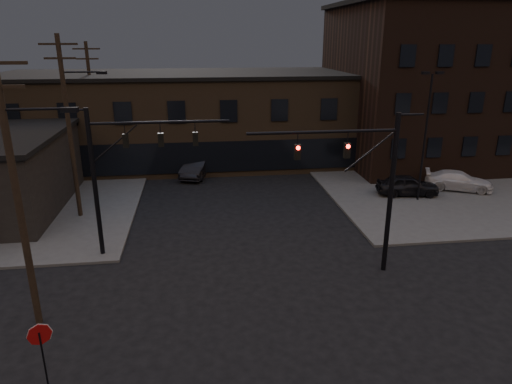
# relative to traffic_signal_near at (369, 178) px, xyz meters

# --- Properties ---
(ground) EXTENTS (140.00, 140.00, 0.00)m
(ground) POSITION_rel_traffic_signal_near_xyz_m (-5.36, -4.50, -4.93)
(ground) COLOR black
(ground) RESTS_ON ground
(sidewalk_ne) EXTENTS (30.00, 30.00, 0.15)m
(sidewalk_ne) POSITION_rel_traffic_signal_near_xyz_m (16.64, 17.50, -4.86)
(sidewalk_ne) COLOR #474744
(sidewalk_ne) RESTS_ON ground
(building_row) EXTENTS (40.00, 12.00, 8.00)m
(building_row) POSITION_rel_traffic_signal_near_xyz_m (-5.36, 23.50, -0.93)
(building_row) COLOR #493827
(building_row) RESTS_ON ground
(building_right) EXTENTS (22.00, 16.00, 14.00)m
(building_right) POSITION_rel_traffic_signal_near_xyz_m (16.64, 21.50, 2.07)
(building_right) COLOR black
(building_right) RESTS_ON ground
(traffic_signal_near) EXTENTS (7.12, 0.24, 8.00)m
(traffic_signal_near) POSITION_rel_traffic_signal_near_xyz_m (0.00, 0.00, 0.00)
(traffic_signal_near) COLOR black
(traffic_signal_near) RESTS_ON ground
(traffic_signal_far) EXTENTS (7.12, 0.24, 8.00)m
(traffic_signal_far) POSITION_rel_traffic_signal_near_xyz_m (-12.07, 3.50, 0.08)
(traffic_signal_far) COLOR black
(traffic_signal_far) RESTS_ON ground
(stop_sign) EXTENTS (0.72, 0.33, 2.48)m
(stop_sign) POSITION_rel_traffic_signal_near_xyz_m (-13.36, -6.49, -3.09)
(stop_sign) COLOR black
(stop_sign) RESTS_ON ground
(utility_pole_near) EXTENTS (3.70, 0.28, 11.00)m
(utility_pole_near) POSITION_rel_traffic_signal_near_xyz_m (-14.79, -2.50, 0.94)
(utility_pole_near) COLOR black
(utility_pole_near) RESTS_ON ground
(utility_pole_mid) EXTENTS (3.70, 0.28, 11.50)m
(utility_pole_mid) POSITION_rel_traffic_signal_near_xyz_m (-15.79, 9.50, 1.19)
(utility_pole_mid) COLOR black
(utility_pole_mid) RESTS_ON ground
(utility_pole_far) EXTENTS (2.20, 0.28, 11.00)m
(utility_pole_far) POSITION_rel_traffic_signal_near_xyz_m (-16.86, 21.50, 0.85)
(utility_pole_far) COLOR black
(utility_pole_far) RESTS_ON ground
(lot_light_a) EXTENTS (1.50, 0.28, 9.14)m
(lot_light_a) POSITION_rel_traffic_signal_near_xyz_m (7.64, 9.50, 0.58)
(lot_light_a) COLOR black
(lot_light_a) RESTS_ON ground
(lot_light_b) EXTENTS (1.50, 0.28, 9.14)m
(lot_light_b) POSITION_rel_traffic_signal_near_xyz_m (13.64, 14.50, 0.58)
(lot_light_b) COLOR black
(lot_light_b) RESTS_ON ground
(parked_car_lot_a) EXTENTS (4.68, 2.43, 1.52)m
(parked_car_lot_a) POSITION_rel_traffic_signal_near_xyz_m (7.32, 10.63, -4.02)
(parked_car_lot_a) COLOR black
(parked_car_lot_a) RESTS_ON sidewalk_ne
(parked_car_lot_b) EXTENTS (5.28, 3.83, 1.42)m
(parked_car_lot_b) POSITION_rel_traffic_signal_near_xyz_m (11.77, 11.30, -4.07)
(parked_car_lot_b) COLOR silver
(parked_car_lot_b) RESTS_ON sidewalk_ne
(car_crossing) EXTENTS (3.16, 5.41, 1.68)m
(car_crossing) POSITION_rel_traffic_signal_near_xyz_m (-8.11, 18.12, -4.09)
(car_crossing) COLOR black
(car_crossing) RESTS_ON ground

